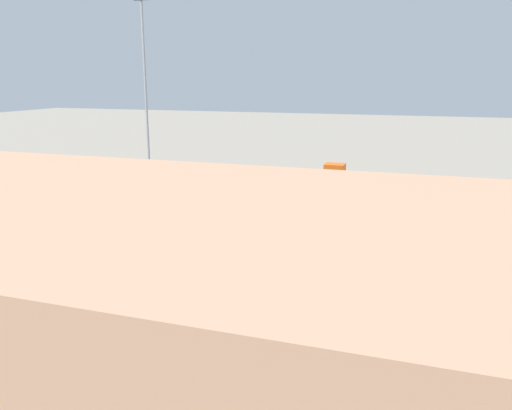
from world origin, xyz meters
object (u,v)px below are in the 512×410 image
train_on_track_8 (371,265)px  train_on_track_1 (352,184)px  light_mast_0 (144,65)px  train_on_track_3 (245,188)px  maintenance_shed (302,402)px  train_on_track_6 (486,244)px

train_on_track_8 → train_on_track_1: size_ratio=1.00×
light_mast_0 → train_on_track_8: bearing=137.5°
train_on_track_3 → maintenance_shed: (-21.37, 52.76, 4.26)m
train_on_track_3 → light_mast_0: bearing=-34.3°
train_on_track_6 → light_mast_0: size_ratio=1.46×
train_on_track_8 → train_on_track_3: same height
train_on_track_1 → train_on_track_3: bearing=35.9°
maintenance_shed → train_on_track_3: bearing=-68.0°
maintenance_shed → light_mast_0: bearing=-56.3°
train_on_track_1 → maintenance_shed: 63.39m
light_mast_0 → maintenance_shed: light_mast_0 is taller
train_on_track_3 → maintenance_shed: bearing=112.0°
train_on_track_6 → maintenance_shed: bearing=76.1°
train_on_track_1 → light_mast_0: bearing=-10.7°
train_on_track_8 → train_on_track_3: (20.78, -25.00, 0.46)m
train_on_track_8 → train_on_track_1: same height
train_on_track_8 → train_on_track_1: bearing=-78.7°
train_on_track_1 → maintenance_shed: size_ratio=0.17×
train_on_track_3 → train_on_track_1: size_ratio=9.56×
train_on_track_8 → train_on_track_3: 32.51m
train_on_track_8 → train_on_track_3: bearing=-50.3°
train_on_track_8 → train_on_track_6: train_on_track_8 is taller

